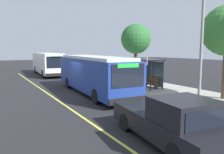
% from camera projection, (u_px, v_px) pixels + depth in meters
% --- Properties ---
extents(ground_plane, '(120.00, 120.00, 0.00)m').
position_uv_depth(ground_plane, '(79.00, 93.00, 17.76)').
color(ground_plane, '#232326').
extents(sidewalk_curb, '(44.00, 6.40, 0.15)m').
position_uv_depth(sidewalk_curb, '(140.00, 86.00, 20.73)').
color(sidewalk_curb, '#A8A399').
rests_on(sidewalk_curb, ground_plane).
extents(lane_stripe_center, '(36.00, 0.14, 0.01)m').
position_uv_depth(lane_stripe_center, '(52.00, 96.00, 16.67)').
color(lane_stripe_center, '#E0D64C').
rests_on(lane_stripe_center, ground_plane).
extents(transit_bus_main, '(10.78, 3.16, 2.95)m').
position_uv_depth(transit_bus_main, '(94.00, 73.00, 17.57)').
color(transit_bus_main, navy).
rests_on(transit_bus_main, ground_plane).
extents(transit_bus_second, '(10.63, 3.18, 2.95)m').
position_uv_depth(transit_bus_second, '(48.00, 63.00, 30.55)').
color(transit_bus_second, white).
rests_on(transit_bus_second, ground_plane).
extents(pickup_truck, '(5.60, 2.63, 1.85)m').
position_uv_depth(pickup_truck, '(170.00, 122.00, 8.21)').
color(pickup_truck, black).
rests_on(pickup_truck, ground_plane).
extents(bus_shelter, '(2.90, 1.60, 2.48)m').
position_uv_depth(bus_shelter, '(147.00, 67.00, 19.61)').
color(bus_shelter, '#333338').
rests_on(bus_shelter, sidewalk_curb).
extents(waiting_bench, '(1.60, 0.48, 0.95)m').
position_uv_depth(waiting_bench, '(151.00, 82.00, 19.46)').
color(waiting_bench, brown).
rests_on(waiting_bench, sidewalk_curb).
extents(route_sign_post, '(0.44, 0.08, 2.80)m').
position_uv_depth(route_sign_post, '(145.00, 71.00, 16.13)').
color(route_sign_post, '#333338').
rests_on(route_sign_post, sidewalk_curb).
extents(pedestrian_commuter, '(0.24, 0.40, 1.69)m').
position_uv_depth(pedestrian_commuter, '(126.00, 75.00, 20.64)').
color(pedestrian_commuter, '#282D47').
rests_on(pedestrian_commuter, sidewalk_curb).
extents(street_tree_near_shelter, '(3.29, 3.29, 6.12)m').
position_uv_depth(street_tree_near_shelter, '(136.00, 39.00, 24.70)').
color(street_tree_near_shelter, brown).
rests_on(street_tree_near_shelter, sidewalk_curb).
extents(utility_pole, '(0.16, 0.16, 6.40)m').
position_uv_depth(utility_pole, '(201.00, 52.00, 11.85)').
color(utility_pole, gray).
rests_on(utility_pole, sidewalk_curb).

